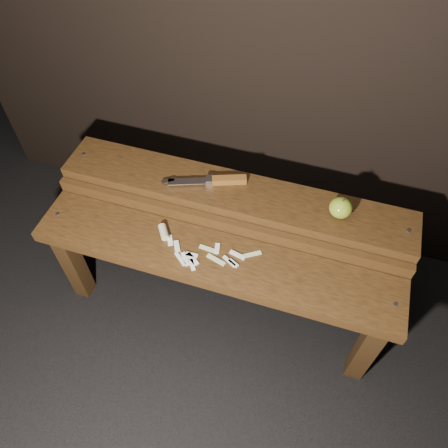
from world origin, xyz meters
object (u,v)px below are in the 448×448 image
(bench_front_tier, at_px, (213,270))
(bench_rear_tier, at_px, (233,208))
(apple, at_px, (341,208))
(knife, at_px, (218,180))

(bench_front_tier, xyz_separation_m, bench_rear_tier, (0.00, 0.23, 0.06))
(bench_front_tier, relative_size, apple, 15.59)
(bench_front_tier, distance_m, apple, 0.45)
(bench_front_tier, height_order, apple, apple)
(bench_rear_tier, relative_size, knife, 4.39)
(apple, distance_m, knife, 0.41)
(bench_front_tier, relative_size, bench_rear_tier, 1.00)
(apple, height_order, knife, apple)
(bench_front_tier, bearing_deg, knife, 103.71)
(bench_front_tier, height_order, knife, knife)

